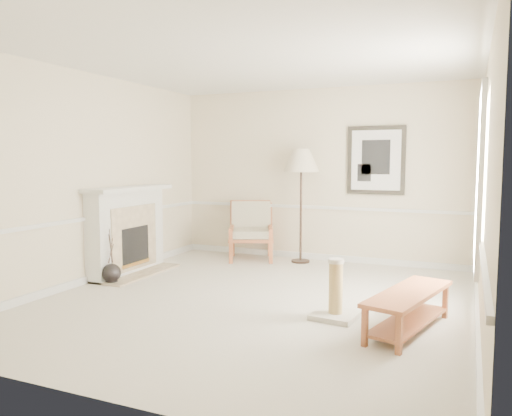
{
  "coord_description": "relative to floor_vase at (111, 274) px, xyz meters",
  "views": [
    {
      "loc": [
        2.36,
        -5.44,
        1.71
      ],
      "look_at": [
        -0.28,
        0.7,
        1.06
      ],
      "focal_mm": 35.0,
      "sensor_mm": 36.0,
      "label": 1
    }
  ],
  "objects": [
    {
      "name": "fireplace",
      "position": [
        -0.19,
        0.62,
        0.5
      ],
      "size": [
        0.64,
        1.64,
        1.31
      ],
      "color": "white",
      "rests_on": "ground"
    },
    {
      "name": "floor_lamp",
      "position": [
        1.94,
        2.42,
        1.5
      ],
      "size": [
        0.72,
        0.72,
        1.88
      ],
      "rotation": [
        0.0,
        0.0,
        -0.25
      ],
      "color": "black",
      "rests_on": "ground"
    },
    {
      "name": "floor_vase",
      "position": [
        0.0,
        0.0,
        0.0
      ],
      "size": [
        0.26,
        0.26,
        0.77
      ],
      "rotation": [
        0.0,
        0.0,
        -0.28
      ],
      "color": "black",
      "rests_on": "ground"
    },
    {
      "name": "ground",
      "position": [
        2.15,
        0.02,
        -0.14
      ],
      "size": [
        5.5,
        5.5,
        0.0
      ],
      "primitive_type": "plane",
      "color": "silver",
      "rests_on": "ground"
    },
    {
      "name": "scratching_post",
      "position": [
        3.22,
        -0.25,
        0.06
      ],
      "size": [
        0.51,
        0.51,
        0.65
      ],
      "rotation": [
        0.0,
        0.0,
        -0.13
      ],
      "color": "beige",
      "rests_on": "ground"
    },
    {
      "name": "room",
      "position": [
        2.29,
        0.1,
        1.72
      ],
      "size": [
        5.04,
        5.54,
        2.92
      ],
      "color": "beige",
      "rests_on": "ground"
    },
    {
      "name": "bench",
      "position": [
        3.99,
        -0.36,
        0.13
      ],
      "size": [
        0.77,
        1.48,
        0.41
      ],
      "rotation": [
        0.0,
        0.0,
        -0.25
      ],
      "color": "brown",
      "rests_on": "ground"
    },
    {
      "name": "armchair",
      "position": [
        1.05,
        2.4,
        0.39
      ],
      "size": [
        1.0,
        1.03,
        0.99
      ],
      "rotation": [
        0.0,
        0.0,
        0.41
      ],
      "color": "brown",
      "rests_on": "ground"
    }
  ]
}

